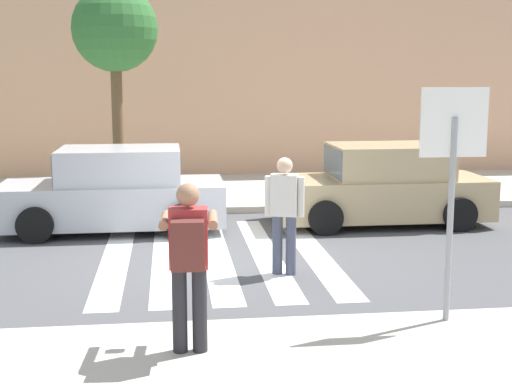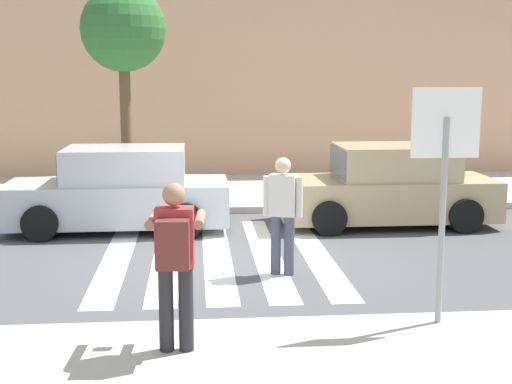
{
  "view_description": "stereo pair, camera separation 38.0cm",
  "coord_description": "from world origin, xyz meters",
  "px_view_note": "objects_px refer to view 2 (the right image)",
  "views": [
    {
      "loc": [
        -0.72,
        -10.97,
        2.94
      ],
      "look_at": [
        0.6,
        -0.2,
        1.1
      ],
      "focal_mm": 50.0,
      "sensor_mm": 36.0,
      "label": 1
    },
    {
      "loc": [
        -0.34,
        -11.01,
        2.94
      ],
      "look_at": [
        0.6,
        -0.2,
        1.1
      ],
      "focal_mm": 50.0,
      "sensor_mm": 36.0,
      "label": 2
    }
  ],
  "objects_px": {
    "parked_car_tan": "(388,188)",
    "street_tree_center": "(123,32)",
    "photographer_with_backpack": "(175,253)",
    "pedestrian_crossing": "(283,209)",
    "parked_car_silver": "(120,191)",
    "stop_sign": "(445,153)"
  },
  "relations": [
    {
      "from": "parked_car_tan",
      "to": "pedestrian_crossing",
      "type": "bearing_deg",
      "value": -126.95
    },
    {
      "from": "stop_sign",
      "to": "photographer_with_backpack",
      "type": "height_order",
      "value": "stop_sign"
    },
    {
      "from": "parked_car_tan",
      "to": "street_tree_center",
      "type": "bearing_deg",
      "value": 155.97
    },
    {
      "from": "parked_car_silver",
      "to": "parked_car_tan",
      "type": "height_order",
      "value": "same"
    },
    {
      "from": "parked_car_silver",
      "to": "parked_car_tan",
      "type": "distance_m",
      "value": 5.12
    },
    {
      "from": "stop_sign",
      "to": "parked_car_silver",
      "type": "height_order",
      "value": "stop_sign"
    },
    {
      "from": "stop_sign",
      "to": "pedestrian_crossing",
      "type": "height_order",
      "value": "stop_sign"
    },
    {
      "from": "stop_sign",
      "to": "photographer_with_backpack",
      "type": "relative_size",
      "value": 1.52
    },
    {
      "from": "street_tree_center",
      "to": "photographer_with_backpack",
      "type": "bearing_deg",
      "value": -81.8
    },
    {
      "from": "parked_car_tan",
      "to": "photographer_with_backpack",
      "type": "bearing_deg",
      "value": -121.5
    },
    {
      "from": "pedestrian_crossing",
      "to": "parked_car_tan",
      "type": "distance_m",
      "value": 4.11
    },
    {
      "from": "pedestrian_crossing",
      "to": "parked_car_tan",
      "type": "xyz_separation_m",
      "value": [
        2.47,
        3.28,
        -0.25
      ]
    },
    {
      "from": "pedestrian_crossing",
      "to": "stop_sign",
      "type": "bearing_deg",
      "value": -60.03
    },
    {
      "from": "photographer_with_backpack",
      "to": "parked_car_tan",
      "type": "bearing_deg",
      "value": 58.5
    },
    {
      "from": "photographer_with_backpack",
      "to": "street_tree_center",
      "type": "xyz_separation_m",
      "value": [
        -1.26,
        8.74,
        2.6
      ]
    },
    {
      "from": "stop_sign",
      "to": "parked_car_silver",
      "type": "xyz_separation_m",
      "value": [
        -4.11,
        5.81,
        -1.33
      ]
    },
    {
      "from": "pedestrian_crossing",
      "to": "parked_car_tan",
      "type": "bearing_deg",
      "value": 53.05
    },
    {
      "from": "pedestrian_crossing",
      "to": "street_tree_center",
      "type": "distance_m",
      "value": 6.82
    },
    {
      "from": "pedestrian_crossing",
      "to": "parked_car_silver",
      "type": "relative_size",
      "value": 0.42
    },
    {
      "from": "stop_sign",
      "to": "parked_car_tan",
      "type": "height_order",
      "value": "stop_sign"
    },
    {
      "from": "pedestrian_crossing",
      "to": "street_tree_center",
      "type": "height_order",
      "value": "street_tree_center"
    },
    {
      "from": "photographer_with_backpack",
      "to": "street_tree_center",
      "type": "bearing_deg",
      "value": 98.2
    }
  ]
}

